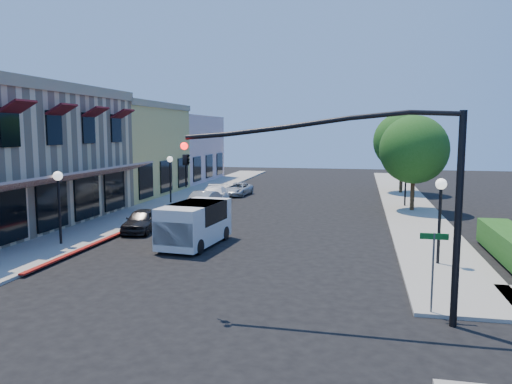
% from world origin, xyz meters
% --- Properties ---
extents(ground, '(120.00, 120.00, 0.00)m').
position_xyz_m(ground, '(0.00, 0.00, 0.00)').
color(ground, black).
rests_on(ground, ground).
extents(sidewalk_left, '(3.50, 50.00, 0.12)m').
position_xyz_m(sidewalk_left, '(-8.75, 27.00, 0.06)').
color(sidewalk_left, gray).
rests_on(sidewalk_left, ground).
extents(sidewalk_right, '(3.50, 50.00, 0.12)m').
position_xyz_m(sidewalk_right, '(8.75, 27.00, 0.06)').
color(sidewalk_right, gray).
rests_on(sidewalk_right, ground).
extents(curb_red_strip, '(0.25, 10.00, 0.06)m').
position_xyz_m(curb_red_strip, '(-6.90, 8.00, 0.00)').
color(curb_red_strip, maroon).
rests_on(curb_red_strip, ground).
extents(yellow_stucco_building, '(10.00, 12.00, 7.60)m').
position_xyz_m(yellow_stucco_building, '(-15.50, 26.00, 3.80)').
color(yellow_stucco_building, '#D7BD61').
rests_on(yellow_stucco_building, ground).
extents(pink_stucco_building, '(10.00, 12.00, 7.00)m').
position_xyz_m(pink_stucco_building, '(-15.50, 38.00, 3.50)').
color(pink_stucco_building, '#D5A5A1').
rests_on(pink_stucco_building, ground).
extents(street_tree_a, '(4.56, 4.56, 6.48)m').
position_xyz_m(street_tree_a, '(8.80, 22.00, 4.19)').
color(street_tree_a, '#362515').
rests_on(street_tree_a, ground).
extents(street_tree_b, '(4.94, 4.94, 7.02)m').
position_xyz_m(street_tree_b, '(8.80, 32.00, 4.54)').
color(street_tree_b, '#362515').
rests_on(street_tree_b, ground).
extents(signal_mast_arm, '(8.01, 0.39, 6.00)m').
position_xyz_m(signal_mast_arm, '(5.86, 1.50, 4.09)').
color(signal_mast_arm, black).
rests_on(signal_mast_arm, ground).
extents(street_name_sign, '(0.80, 0.06, 2.50)m').
position_xyz_m(street_name_sign, '(7.50, 2.20, 1.70)').
color(street_name_sign, '#595B5E').
rests_on(street_name_sign, ground).
extents(lamppost_left_near, '(0.44, 0.44, 3.57)m').
position_xyz_m(lamppost_left_near, '(-8.50, 8.00, 2.74)').
color(lamppost_left_near, black).
rests_on(lamppost_left_near, ground).
extents(lamppost_left_far, '(0.44, 0.44, 3.57)m').
position_xyz_m(lamppost_left_far, '(-8.50, 22.00, 2.74)').
color(lamppost_left_far, black).
rests_on(lamppost_left_far, ground).
extents(lamppost_right_near, '(0.44, 0.44, 3.57)m').
position_xyz_m(lamppost_right_near, '(8.50, 8.00, 2.74)').
color(lamppost_right_near, black).
rests_on(lamppost_right_near, ground).
extents(lamppost_right_far, '(0.44, 0.44, 3.57)m').
position_xyz_m(lamppost_right_far, '(8.50, 24.00, 2.74)').
color(lamppost_right_far, black).
rests_on(lamppost_right_far, ground).
extents(white_van, '(2.45, 4.77, 2.03)m').
position_xyz_m(white_van, '(-2.32, 9.42, 1.18)').
color(white_van, silver).
rests_on(white_van, ground).
extents(parked_car_a, '(1.86, 3.75, 1.23)m').
position_xyz_m(parked_car_a, '(-6.20, 12.00, 0.62)').
color(parked_car_a, black).
rests_on(parked_car_a, ground).
extents(parked_car_b, '(1.72, 4.21, 1.36)m').
position_xyz_m(parked_car_b, '(-5.05, 19.00, 0.68)').
color(parked_car_b, '#A3A7A8').
rests_on(parked_car_b, ground).
extents(parked_car_c, '(2.40, 4.79, 1.34)m').
position_xyz_m(parked_car_c, '(-5.25, 22.37, 0.67)').
color(parked_car_c, white).
rests_on(parked_car_c, ground).
extents(parked_car_d, '(2.13, 4.00, 1.07)m').
position_xyz_m(parked_car_d, '(-4.80, 27.83, 0.53)').
color(parked_car_d, silver).
rests_on(parked_car_d, ground).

